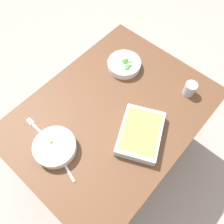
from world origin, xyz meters
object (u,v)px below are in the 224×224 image
at_px(drink_cup, 190,89).
at_px(fork_on_table, 36,127).
at_px(stew_bowl, 55,147).
at_px(spoon_by_stew, 64,163).
at_px(broccoli_bowl, 124,64).
at_px(baking_dish, 140,133).

height_order(drink_cup, fork_on_table, drink_cup).
bearing_deg(drink_cup, stew_bowl, -23.01).
relative_size(stew_bowl, fork_on_table, 1.30).
height_order(stew_bowl, spoon_by_stew, stew_bowl).
distance_m(broccoli_bowl, spoon_by_stew, 0.73).
bearing_deg(fork_on_table, baking_dish, 126.69).
relative_size(stew_bowl, drink_cup, 2.71).
bearing_deg(stew_bowl, broccoli_bowl, -172.43).
height_order(stew_bowl, baking_dish, same).
bearing_deg(stew_bowl, drink_cup, 156.99).
relative_size(broccoli_bowl, drink_cup, 2.56).
bearing_deg(baking_dish, spoon_by_stew, -27.24).
height_order(baking_dish, fork_on_table, baking_dish).
bearing_deg(broccoli_bowl, stew_bowl, 7.57).
bearing_deg(drink_cup, baking_dish, -5.86).
height_order(baking_dish, drink_cup, drink_cup).
bearing_deg(broccoli_bowl, fork_on_table, -7.88).
relative_size(broccoli_bowl, fork_on_table, 1.22).
distance_m(baking_dish, drink_cup, 0.43).
bearing_deg(broccoli_bowl, spoon_by_stew, 14.40).
bearing_deg(spoon_by_stew, stew_bowl, -105.71).
distance_m(baking_dish, spoon_by_stew, 0.44).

